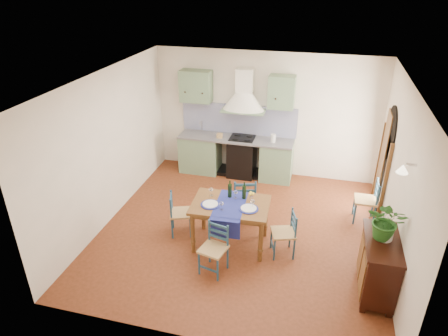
{
  "coord_description": "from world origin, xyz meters",
  "views": [
    {
      "loc": [
        1.23,
        -5.95,
        4.35
      ],
      "look_at": [
        -0.39,
        0.3,
        1.1
      ],
      "focal_mm": 32.0,
      "sensor_mm": 36.0,
      "label": 1
    }
  ],
  "objects": [
    {
      "name": "floor",
      "position": [
        0.0,
        0.0,
        0.0
      ],
      "size": [
        5.0,
        5.0,
        0.0
      ],
      "primitive_type": "plane",
      "color": "#4B2310",
      "rests_on": "ground"
    },
    {
      "name": "back_wall",
      "position": [
        -0.47,
        2.29,
        1.05
      ],
      "size": [
        5.0,
        0.96,
        2.8
      ],
      "color": "beige",
      "rests_on": "ground"
    },
    {
      "name": "right_wall",
      "position": [
        2.5,
        0.28,
        1.34
      ],
      "size": [
        0.26,
        5.0,
        2.8
      ],
      "color": "beige",
      "rests_on": "ground"
    },
    {
      "name": "left_wall",
      "position": [
        -2.5,
        0.0,
        1.4
      ],
      "size": [
        0.04,
        5.0,
        2.8
      ],
      "primitive_type": "cube",
      "color": "beige",
      "rests_on": "ground"
    },
    {
      "name": "ceiling",
      "position": [
        0.0,
        0.0,
        2.8
      ],
      "size": [
        5.0,
        5.0,
        0.01
      ],
      "primitive_type": "cube",
      "color": "white",
      "rests_on": "back_wall"
    },
    {
      "name": "dining_table",
      "position": [
        -0.08,
        -0.43,
        0.73
      ],
      "size": [
        1.33,
        1.01,
        1.14
      ],
      "color": "brown",
      "rests_on": "ground"
    },
    {
      "name": "chair_near",
      "position": [
        -0.17,
        -1.15,
        0.43
      ],
      "size": [
        0.47,
        0.47,
        0.83
      ],
      "color": "navy",
      "rests_on": "ground"
    },
    {
      "name": "chair_far",
      "position": [
        -0.0,
        0.33,
        0.48
      ],
      "size": [
        0.54,
        0.54,
        0.93
      ],
      "color": "navy",
      "rests_on": "ground"
    },
    {
      "name": "chair_left",
      "position": [
        -1.05,
        -0.34,
        0.42
      ],
      "size": [
        0.48,
        0.48,
        0.81
      ],
      "color": "navy",
      "rests_on": "ground"
    },
    {
      "name": "chair_right",
      "position": [
        0.85,
        -0.46,
        0.42
      ],
      "size": [
        0.48,
        0.48,
        0.81
      ],
      "color": "navy",
      "rests_on": "ground"
    },
    {
      "name": "chair_spare",
      "position": [
        2.23,
        0.92,
        0.44
      ],
      "size": [
        0.4,
        0.4,
        0.86
      ],
      "color": "navy",
      "rests_on": "ground"
    },
    {
      "name": "sideboard",
      "position": [
        2.26,
        -1.02,
        0.51
      ],
      "size": [
        0.5,
        1.05,
        0.94
      ],
      "color": "black",
      "rests_on": "ground"
    },
    {
      "name": "potted_plant",
      "position": [
        2.26,
        -0.95,
        1.22
      ],
      "size": [
        0.61,
        0.56,
        0.57
      ],
      "primitive_type": "imported",
      "rotation": [
        0.0,
        0.0,
        -0.26
      ],
      "color": "#22571C",
      "rests_on": "sideboard"
    }
  ]
}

